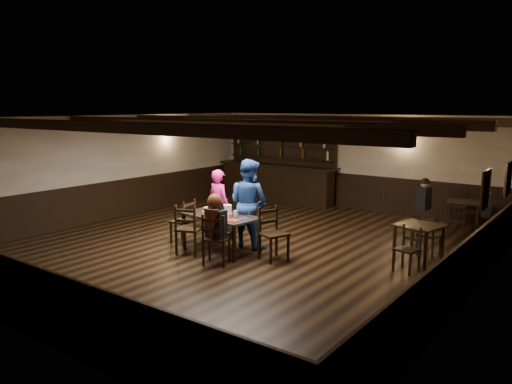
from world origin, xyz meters
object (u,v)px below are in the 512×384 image
Objects in this scene: man_blue at (249,203)px; cake at (209,210)px; woman_pink at (219,204)px; dining_table at (220,218)px; bar_counter at (278,178)px; chair_near_left at (188,226)px; chair_near_right at (215,236)px.

cake is at bearing 40.80° from man_blue.
dining_table is at bearing 140.95° from woman_pink.
cake is at bearing -71.46° from bar_counter.
chair_near_left is 6.16m from bar_counter.
bar_counter is (-1.50, 4.57, -0.05)m from woman_pink.
man_blue is at bearing 101.57° from chair_near_right.
cake is at bearing 95.94° from chair_near_left.
dining_table is 1.11× the size of woman_pink.
chair_near_left reaches higher than chair_near_right.
woman_pink is (-1.19, 1.51, 0.21)m from chair_near_right.
cake is at bearing 136.67° from chair_near_right.
woman_pink is 0.92m from man_blue.
woman_pink is at bearing 103.38° from chair_near_left.
man_blue is (0.90, -0.09, 0.15)m from woman_pink.
cake reaches higher than dining_table.
dining_table is at bearing -67.90° from bar_counter.
man_blue is 0.46× the size of bar_counter.
woman_pink is at bearing -71.86° from bar_counter.
chair_near_left is 0.55× the size of man_blue.
chair_near_right is 0.24× the size of bar_counter.
man_blue reaches higher than dining_table.
dining_table is at bearing -13.80° from cake.
bar_counter is at bearing 113.85° from chair_near_right.
woman_pink reaches higher than chair_near_left.
woman_pink is at bearing 128.28° from chair_near_right.
chair_near_left is 0.65× the size of woman_pink.
man_blue is 5.24m from bar_counter.
woman_pink reaches higher than dining_table.
woman_pink is 0.66m from cake.
chair_near_left is 1.37m from woman_pink.
chair_near_left is at bearing -72.91° from bar_counter.
cake is (-0.66, -0.52, -0.14)m from man_blue.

